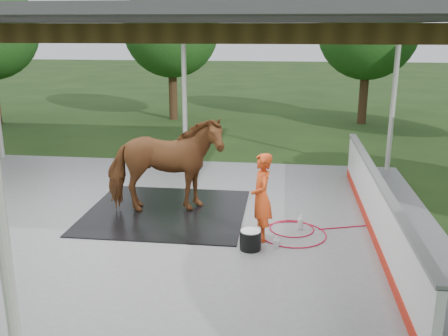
# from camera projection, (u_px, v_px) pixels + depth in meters

# --- Properties ---
(ground) EXTENTS (100.00, 100.00, 0.00)m
(ground) POSITION_uv_depth(u_px,v_px,m) (141.00, 227.00, 10.09)
(ground) COLOR #1E3814
(concrete_slab) EXTENTS (12.00, 10.00, 0.05)m
(concrete_slab) POSITION_uv_depth(u_px,v_px,m) (140.00, 226.00, 10.08)
(concrete_slab) COLOR slate
(concrete_slab) RESTS_ON ground
(pavilion_structure) EXTENTS (12.60, 10.60, 4.05)m
(pavilion_structure) POSITION_uv_depth(u_px,v_px,m) (130.00, 23.00, 9.00)
(pavilion_structure) COLOR beige
(pavilion_structure) RESTS_ON ground
(dasher_board) EXTENTS (0.16, 8.00, 1.15)m
(dasher_board) POSITION_uv_depth(u_px,v_px,m) (376.00, 209.00, 9.38)
(dasher_board) COLOR red
(dasher_board) RESTS_ON concrete_slab
(tree_belt) EXTENTS (28.00, 28.00, 5.80)m
(tree_belt) POSITION_uv_depth(u_px,v_px,m) (159.00, 33.00, 9.88)
(tree_belt) COLOR #382314
(tree_belt) RESTS_ON ground
(rubber_mat) EXTENTS (3.36, 3.15, 0.03)m
(rubber_mat) POSITION_uv_depth(u_px,v_px,m) (166.00, 212.00, 10.74)
(rubber_mat) COLOR black
(rubber_mat) RESTS_ON concrete_slab
(horse) EXTENTS (2.62, 1.63, 2.05)m
(horse) POSITION_uv_depth(u_px,v_px,m) (165.00, 165.00, 10.46)
(horse) COLOR brown
(horse) RESTS_ON rubber_mat
(handler) EXTENTS (0.50, 0.67, 1.66)m
(handler) POSITION_uv_depth(u_px,v_px,m) (262.00, 197.00, 9.16)
(handler) COLOR #D14216
(handler) RESTS_ON concrete_slab
(wash_bucket) EXTENTS (0.39, 0.39, 0.36)m
(wash_bucket) POSITION_uv_depth(u_px,v_px,m) (250.00, 240.00, 8.92)
(wash_bucket) COLOR black
(wash_bucket) RESTS_ON concrete_slab
(soap_bottle_a) EXTENTS (0.14, 0.14, 0.31)m
(soap_bottle_a) POSITION_uv_depth(u_px,v_px,m) (300.00, 222.00, 9.80)
(soap_bottle_a) COLOR silver
(soap_bottle_a) RESTS_ON concrete_slab
(soap_bottle_b) EXTENTS (0.12, 0.12, 0.21)m
(soap_bottle_b) POSITION_uv_depth(u_px,v_px,m) (276.00, 242.00, 9.03)
(soap_bottle_b) COLOR #338CD8
(soap_bottle_b) RESTS_ON concrete_slab
(hose_coil) EXTENTS (2.61, 1.42, 0.02)m
(hose_coil) POSITION_uv_depth(u_px,v_px,m) (294.00, 232.00, 9.68)
(hose_coil) COLOR #B40C2D
(hose_coil) RESTS_ON concrete_slab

